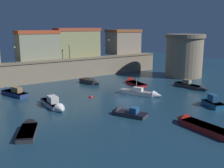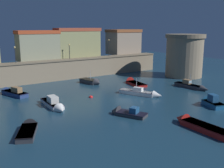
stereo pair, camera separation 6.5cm
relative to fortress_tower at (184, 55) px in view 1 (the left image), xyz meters
The scene contains 18 objects.
ground_plane 24.47m from the fortress_tower, 159.36° to the right, with size 115.48×115.48×0.00m, color #19384C.
quay_wall 25.62m from the fortress_tower, 151.83° to the left, with size 46.58×2.80×4.15m.
old_town_backdrop 28.18m from the fortress_tower, 146.66° to the left, with size 43.00×5.47×8.39m.
fortress_tower is the anchor object (origin of this frame).
quay_lamp_0 35.07m from the fortress_tower, 159.92° to the left, with size 0.32×0.32×3.08m.
quay_lamp_1 24.99m from the fortress_tower, 151.15° to the left, with size 0.32×0.32×3.15m.
quay_lamp_2 17.05m from the fortress_tower, 134.72° to the left, with size 0.32×0.32×3.85m.
moored_boat_0 20.47m from the fortress_tower, 157.41° to the right, with size 4.40×7.13×3.07m.
moored_boat_1 40.42m from the fortress_tower, 162.12° to the right, with size 3.73×5.55×1.55m.
moored_boat_3 22.76m from the fortress_tower, 129.40° to the right, with size 2.86×4.44×2.14m.
moored_boat_4 36.37m from the fortress_tower, behind, with size 3.55×6.69×1.91m.
moored_boat_5 31.73m from the fortress_tower, 136.19° to the right, with size 1.83×7.34×1.60m.
moored_boat_6 33.54m from the fortress_tower, 169.73° to the right, with size 1.78×6.88×1.94m.
moored_boat_7 30.28m from the fortress_tower, 152.60° to the right, with size 3.65×4.98×1.78m.
moored_boat_8 14.85m from the fortress_tower, behind, with size 2.79×6.43×1.78m.
moored_boat_9 12.69m from the fortress_tower, 131.43° to the right, with size 1.57×6.95×2.83m.
moored_boat_10 21.72m from the fortress_tower, 167.72° to the left, with size 2.83×5.11×3.00m.
mooring_buoy_0 26.72m from the fortress_tower, behind, with size 0.63×0.63×0.63m, color red.
Camera 1 is at (-23.31, -30.50, 10.87)m, focal length 42.42 mm.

